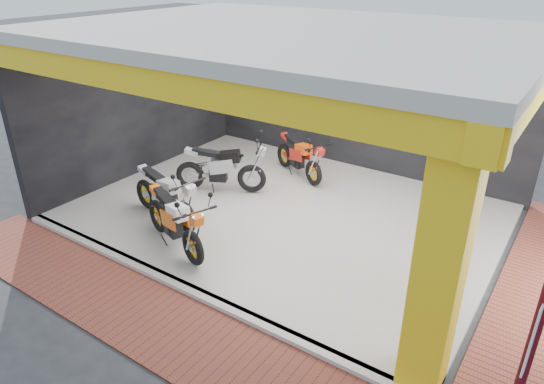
{
  "coord_description": "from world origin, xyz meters",
  "views": [
    {
      "loc": [
        4.71,
        -5.4,
        4.74
      ],
      "look_at": [
        0.22,
        1.19,
        0.9
      ],
      "focal_mm": 32.0,
      "sensor_mm": 36.0,
      "label": 1
    }
  ],
  "objects": [
    {
      "name": "header_beam_front",
      "position": [
        0.0,
        -1.0,
        3.3
      ],
      "size": [
        8.4,
        0.3,
        0.4
      ],
      "primitive_type": "cube",
      "color": "yellow",
      "rests_on": "corner_column"
    },
    {
      "name": "signpost",
      "position": [
        4.76,
        -1.4,
        1.28
      ],
      "size": [
        0.09,
        0.33,
        2.33
      ],
      "rotation": [
        0.0,
        0.0,
        -0.07
      ],
      "color": "#5A0D16",
      "rests_on": "ground"
    },
    {
      "name": "back_wall",
      "position": [
        0.0,
        5.1,
        1.75
      ],
      "size": [
        8.2,
        0.2,
        3.5
      ],
      "primitive_type": "cube",
      "color": "black",
      "rests_on": "ground"
    },
    {
      "name": "moto_row_c",
      "position": [
        -0.14,
        3.38,
        0.69
      ],
      "size": [
        2.04,
        1.47,
        1.17
      ],
      "primitive_type": null,
      "rotation": [
        0.0,
        0.0,
        -0.45
      ],
      "color": "red",
      "rests_on": "showroom_floor"
    },
    {
      "name": "floor_kerb",
      "position": [
        0.0,
        -1.02,
        0.05
      ],
      "size": [
        8.0,
        0.2,
        0.1
      ],
      "primitive_type": "cube",
      "color": "silver",
      "rests_on": "ground"
    },
    {
      "name": "moto_row_b",
      "position": [
        -1.07,
        2.3,
        0.75
      ],
      "size": [
        2.25,
        1.67,
        1.3
      ],
      "primitive_type": null,
      "rotation": [
        0.0,
        0.0,
        0.47
      ],
      "color": "#999CA0",
      "rests_on": "showroom_floor"
    },
    {
      "name": "corner_column",
      "position": [
        3.75,
        -0.75,
        1.75
      ],
      "size": [
        0.5,
        0.5,
        3.5
      ],
      "primitive_type": "cube",
      "color": "yellow",
      "rests_on": "ground"
    },
    {
      "name": "paver_front",
      "position": [
        0.0,
        -1.8,
        0.01
      ],
      "size": [
        9.0,
        1.4,
        0.03
      ],
      "primitive_type": "cube",
      "color": "brown",
      "rests_on": "ground"
    },
    {
      "name": "moto_row_a",
      "position": [
        -1.07,
        0.21,
        0.73
      ],
      "size": [
        2.18,
        1.15,
        1.27
      ],
      "primitive_type": null,
      "rotation": [
        0.0,
        0.0,
        -0.19
      ],
      "color": "#A4A8AC",
      "rests_on": "showroom_floor"
    },
    {
      "name": "header_beam_right",
      "position": [
        4.0,
        2.0,
        3.3
      ],
      "size": [
        0.3,
        6.4,
        0.4
      ],
      "primitive_type": "cube",
      "color": "yellow",
      "rests_on": "corner_column"
    },
    {
      "name": "left_wall",
      "position": [
        -4.1,
        2.0,
        1.75
      ],
      "size": [
        0.2,
        6.2,
        3.5
      ],
      "primitive_type": "cube",
      "color": "black",
      "rests_on": "ground"
    },
    {
      "name": "ground",
      "position": [
        0.0,
        0.0,
        0.0
      ],
      "size": [
        80.0,
        80.0,
        0.0
      ],
      "primitive_type": "plane",
      "color": "#2D2D30",
      "rests_on": "ground"
    },
    {
      "name": "showroom_ceiling",
      "position": [
        0.0,
        2.0,
        3.6
      ],
      "size": [
        8.4,
        6.4,
        0.2
      ],
      "primitive_type": "cube",
      "color": "beige",
      "rests_on": "corner_column"
    },
    {
      "name": "showroom_floor",
      "position": [
        0.0,
        2.0,
        0.05
      ],
      "size": [
        8.0,
        6.0,
        0.1
      ],
      "primitive_type": "cube",
      "color": "silver",
      "rests_on": "ground"
    },
    {
      "name": "moto_hero",
      "position": [
        -0.21,
        -0.5,
        0.74
      ],
      "size": [
        2.22,
        1.42,
        1.27
      ],
      "primitive_type": null,
      "rotation": [
        0.0,
        0.0,
        -0.34
      ],
      "color": "#E35909",
      "rests_on": "showroom_floor"
    }
  ]
}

